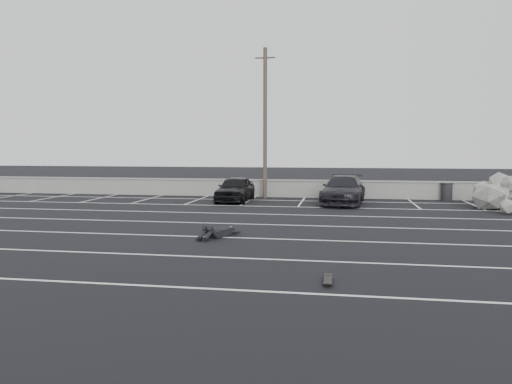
% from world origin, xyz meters
% --- Properties ---
extents(ground, '(120.00, 120.00, 0.00)m').
position_xyz_m(ground, '(0.00, 0.00, 0.00)').
color(ground, black).
rests_on(ground, ground).
extents(seawall, '(50.00, 0.45, 1.06)m').
position_xyz_m(seawall, '(0.00, 14.00, 0.55)').
color(seawall, gray).
rests_on(seawall, ground).
extents(stall_lines, '(36.00, 20.05, 0.01)m').
position_xyz_m(stall_lines, '(-0.08, 4.41, 0.00)').
color(stall_lines, silver).
rests_on(stall_lines, ground).
extents(car_left, '(1.75, 4.19, 1.42)m').
position_xyz_m(car_left, '(0.32, 11.06, 0.71)').
color(car_left, black).
rests_on(car_left, ground).
extents(car_right, '(2.60, 5.34, 1.50)m').
position_xyz_m(car_right, '(6.27, 10.92, 0.75)').
color(car_right, black).
rests_on(car_right, ground).
extents(utility_pole, '(1.17, 0.23, 8.80)m').
position_xyz_m(utility_pole, '(1.67, 13.20, 4.45)').
color(utility_pole, '#4C4238').
rests_on(utility_pole, ground).
extents(trash_bin, '(0.74, 0.74, 1.01)m').
position_xyz_m(trash_bin, '(12.08, 13.60, 0.51)').
color(trash_bin, black).
rests_on(trash_bin, ground).
extents(person, '(2.53, 3.09, 0.50)m').
position_xyz_m(person, '(2.19, 0.31, 0.25)').
color(person, black).
rests_on(person, ground).
extents(skateboard, '(0.21, 0.72, 0.09)m').
position_xyz_m(skateboard, '(5.89, -5.12, 0.07)').
color(skateboard, black).
rests_on(skateboard, ground).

